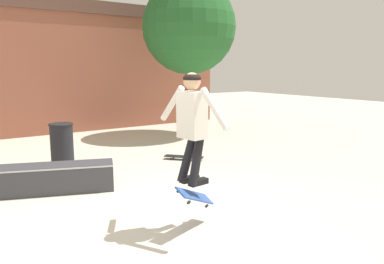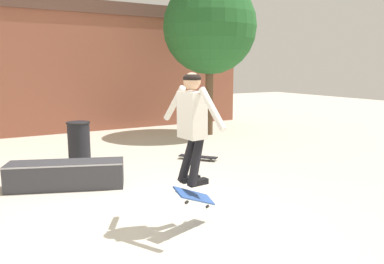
% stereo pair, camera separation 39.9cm
% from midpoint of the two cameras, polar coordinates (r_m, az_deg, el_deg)
% --- Properties ---
extents(ground_plane, '(40.00, 40.00, 0.00)m').
position_cam_midpoint_polar(ground_plane, '(4.95, -3.49, -14.26)').
color(ground_plane, beige).
extents(building_backdrop, '(14.08, 0.52, 4.96)m').
position_cam_midpoint_polar(building_backdrop, '(12.14, -20.38, 9.66)').
color(building_backdrop, '#93513D').
rests_on(building_backdrop, ground_plane).
extents(tree_right, '(2.74, 2.74, 4.56)m').
position_cam_midpoint_polar(tree_right, '(11.36, 3.76, 15.61)').
color(tree_right, brown).
rests_on(tree_right, ground_plane).
extents(skate_ledge, '(1.96, 1.15, 0.45)m').
position_cam_midpoint_polar(skate_ledge, '(6.65, -17.02, -6.28)').
color(skate_ledge, '#38383D').
rests_on(skate_ledge, ground_plane).
extents(trash_bin, '(0.50, 0.50, 0.88)m').
position_cam_midpoint_polar(trash_bin, '(8.29, -15.54, -1.38)').
color(trash_bin, black).
rests_on(trash_bin, ground_plane).
extents(skater, '(0.33, 1.24, 1.37)m').
position_cam_midpoint_polar(skater, '(4.53, 2.53, 1.95)').
color(skater, silver).
extents(skateboard_flipping, '(0.70, 0.48, 0.43)m').
position_cam_midpoint_polar(skateboard_flipping, '(4.73, 2.91, -9.80)').
color(skateboard_flipping, '#2D519E').
extents(skateboard_resting, '(0.72, 0.78, 0.08)m').
position_cam_midpoint_polar(skateboard_resting, '(8.30, 2.31, -3.80)').
color(skateboard_resting, black).
rests_on(skateboard_resting, ground_plane).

